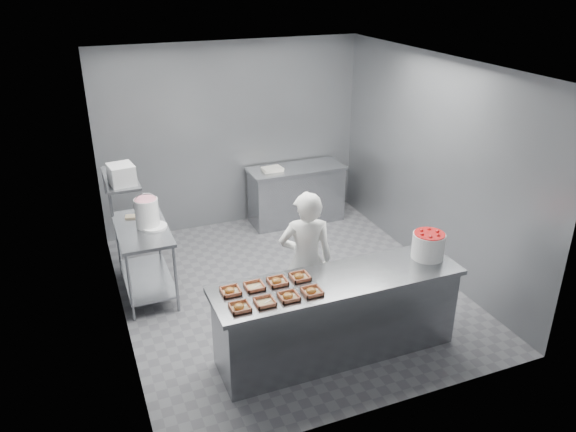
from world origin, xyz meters
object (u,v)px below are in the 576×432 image
object	(u,v)px
service_counter	(337,316)
tray_7	(300,277)
prep_table	(144,250)
tray_6	(277,281)
tray_4	(230,291)
glaze_bucket	(147,212)
appliance	(121,174)
tray_5	(255,286)
tray_3	(312,291)
worker	(306,261)
tray_0	(240,307)
back_counter	(296,194)
tray_1	(265,302)
tray_2	(289,296)
strawberry_tub	(428,245)

from	to	relation	value
service_counter	tray_7	size ratio (longest dim) A/B	13.88
prep_table	tray_6	distance (m)	2.11
tray_4	glaze_bucket	distance (m)	1.87
tray_7	appliance	distance (m)	2.27
tray_4	tray_6	xyz separation A→B (m)	(0.48, 0.00, 0.00)
tray_5	appliance	world-z (taller)	appliance
prep_table	tray_5	distance (m)	2.00
tray_3	worker	bearing A→B (deg)	70.34
tray_0	appliance	world-z (taller)	appliance
tray_0	tray_3	xyz separation A→B (m)	(0.72, 0.00, 0.00)
service_counter	tray_0	distance (m)	1.19
back_counter	tray_1	xyz separation A→B (m)	(-1.74, -3.40, 0.47)
back_counter	tray_5	distance (m)	3.59
service_counter	tray_7	world-z (taller)	tray_7
tray_6	tray_1	bearing A→B (deg)	-128.69
tray_1	tray_7	world-z (taller)	tray_7
back_counter	worker	bearing A→B (deg)	-110.60
service_counter	tray_1	xyz separation A→B (m)	(-0.84, -0.15, 0.47)
tray_5	tray_6	size ratio (longest dim) A/B	1.00
tray_6	glaze_bucket	bearing A→B (deg)	118.23
appliance	prep_table	bearing A→B (deg)	46.10
tray_3	prep_table	bearing A→B (deg)	121.52
tray_5	tray_0	bearing A→B (deg)	-129.39
service_counter	tray_3	world-z (taller)	tray_3
tray_2	glaze_bucket	bearing A→B (deg)	114.75
tray_4	glaze_bucket	size ratio (longest dim) A/B	0.43
tray_0	worker	distance (m)	1.24
tray_2	tray_4	distance (m)	0.56
prep_table	worker	xyz separation A→B (m)	(1.55, -1.35, 0.22)
tray_5	strawberry_tub	size ratio (longest dim) A/B	0.54
tray_4	tray_6	distance (m)	0.48
tray_3	glaze_bucket	xyz separation A→B (m)	(-1.21, 2.10, 0.16)
tray_7	worker	bearing A→B (deg)	59.41
service_counter	tray_6	distance (m)	0.78
strawberry_tub	appliance	size ratio (longest dim) A/B	1.17
back_counter	tray_5	bearing A→B (deg)	-119.29
tray_1	tray_5	distance (m)	0.30
prep_table	tray_7	xyz separation A→B (m)	(1.29, -1.80, 0.33)
tray_1	strawberry_tub	distance (m)	1.93
back_counter	glaze_bucket	xyz separation A→B (m)	(-2.47, -1.30, 0.63)
tray_0	tray_5	size ratio (longest dim) A/B	1.00
tray_6	tray_0	bearing A→B (deg)	-148.34
back_counter	tray_4	world-z (taller)	tray_4
glaze_bucket	appliance	distance (m)	0.68
tray_5	glaze_bucket	xyz separation A→B (m)	(-0.73, 1.80, 0.17)
strawberry_tub	back_counter	bearing A→B (deg)	93.22
tray_6	glaze_bucket	world-z (taller)	glaze_bucket
strawberry_tub	glaze_bucket	bearing A→B (deg)	144.36
tray_1	worker	xyz separation A→B (m)	(0.74, 0.75, -0.11)
tray_3	glaze_bucket	bearing A→B (deg)	119.92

